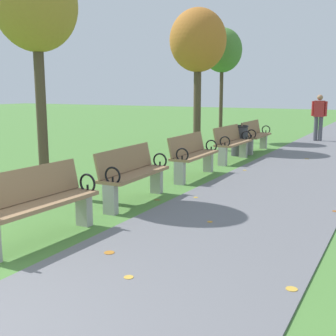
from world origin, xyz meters
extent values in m
cube|color=#93704C|center=(-0.45, 2.20, 0.47)|extent=(0.51, 1.62, 0.05)
cube|color=#93704C|center=(-0.64, 2.21, 0.70)|extent=(0.19, 1.60, 0.40)
cube|color=#A8A59E|center=(-0.42, 2.94, 0.23)|extent=(0.20, 0.13, 0.45)
torus|color=black|center=(-0.36, 2.95, 0.59)|extent=(0.27, 0.04, 0.27)
cylinder|color=black|center=(-0.36, 2.95, 0.51)|extent=(0.03, 0.03, 0.12)
cube|color=#93704C|center=(-0.45, 4.29, 0.47)|extent=(0.50, 1.62, 0.05)
cube|color=#93704C|center=(-0.64, 4.28, 0.70)|extent=(0.19, 1.60, 0.40)
cube|color=#A8A59E|center=(-0.42, 3.55, 0.23)|extent=(0.20, 0.13, 0.45)
cube|color=#A8A59E|center=(-0.48, 5.03, 0.23)|extent=(0.20, 0.13, 0.45)
torus|color=black|center=(-0.36, 3.53, 0.59)|extent=(0.27, 0.04, 0.27)
cylinder|color=black|center=(-0.36, 3.53, 0.51)|extent=(0.03, 0.03, 0.12)
torus|color=black|center=(-0.42, 5.05, 0.59)|extent=(0.27, 0.04, 0.27)
cylinder|color=black|center=(-0.42, 5.05, 0.51)|extent=(0.03, 0.03, 0.12)
cube|color=#93704C|center=(-0.45, 6.60, 0.47)|extent=(0.47, 1.61, 0.05)
cube|color=#93704C|center=(-0.64, 6.60, 0.70)|extent=(0.16, 1.60, 0.40)
cube|color=#A8A59E|center=(-0.43, 5.86, 0.23)|extent=(0.20, 0.12, 0.45)
cube|color=#A8A59E|center=(-0.47, 7.34, 0.23)|extent=(0.20, 0.12, 0.45)
torus|color=black|center=(-0.37, 5.84, 0.59)|extent=(0.27, 0.04, 0.27)
cylinder|color=black|center=(-0.37, 5.84, 0.51)|extent=(0.03, 0.03, 0.12)
torus|color=black|center=(-0.41, 7.36, 0.59)|extent=(0.27, 0.04, 0.27)
cylinder|color=black|center=(-0.41, 7.36, 0.51)|extent=(0.03, 0.03, 0.12)
cube|color=#93704C|center=(-0.45, 8.97, 0.47)|extent=(0.47, 1.61, 0.05)
cube|color=#93704C|center=(-0.64, 8.97, 0.70)|extent=(0.15, 1.60, 0.40)
cube|color=#A8A59E|center=(-0.46, 8.23, 0.23)|extent=(0.20, 0.12, 0.45)
cube|color=#A8A59E|center=(-0.44, 9.71, 0.23)|extent=(0.20, 0.12, 0.45)
torus|color=black|center=(-0.40, 8.21, 0.59)|extent=(0.27, 0.04, 0.27)
cylinder|color=black|center=(-0.40, 8.21, 0.51)|extent=(0.03, 0.03, 0.12)
torus|color=black|center=(-0.38, 9.73, 0.59)|extent=(0.27, 0.04, 0.27)
cylinder|color=black|center=(-0.38, 9.73, 0.51)|extent=(0.03, 0.03, 0.12)
cube|color=#93704C|center=(-0.45, 10.98, 0.47)|extent=(0.46, 1.60, 0.05)
cube|color=#93704C|center=(-0.64, 10.98, 0.70)|extent=(0.14, 1.60, 0.40)
cube|color=#A8A59E|center=(-0.44, 10.24, 0.23)|extent=(0.20, 0.12, 0.45)
cube|color=#A8A59E|center=(-0.46, 11.72, 0.23)|extent=(0.20, 0.12, 0.45)
torus|color=black|center=(-0.38, 10.22, 0.59)|extent=(0.27, 0.03, 0.27)
cylinder|color=black|center=(-0.38, 10.22, 0.51)|extent=(0.03, 0.03, 0.12)
torus|color=black|center=(-0.40, 11.74, 0.59)|extent=(0.27, 0.03, 0.27)
cylinder|color=black|center=(-0.40, 11.74, 0.51)|extent=(0.03, 0.03, 0.12)
cylinder|color=#4C3D2D|center=(-2.12, 3.98, 1.35)|extent=(0.17, 0.17, 2.70)
ellipsoid|color=olive|center=(-2.12, 3.98, 3.17)|extent=(1.35, 1.35, 1.49)
cylinder|color=#4C3D2D|center=(-2.26, 10.67, 1.33)|extent=(0.23, 0.23, 2.67)
ellipsoid|color=#B26B28|center=(-2.26, 10.67, 3.26)|extent=(1.69, 1.69, 1.86)
cylinder|color=#4C3D2D|center=(-2.36, 12.91, 1.33)|extent=(0.13, 0.13, 2.67)
ellipsoid|color=#477A33|center=(-2.36, 12.91, 3.14)|extent=(1.36, 1.36, 1.50)
cylinder|color=#4C4C56|center=(0.62, 14.52, 0.45)|extent=(0.14, 0.14, 0.85)
cylinder|color=#4C4C56|center=(0.78, 14.53, 0.45)|extent=(0.14, 0.14, 0.85)
cube|color=#B22D2D|center=(0.70, 14.52, 1.15)|extent=(0.34, 0.23, 0.56)
sphere|color=#9E7051|center=(0.70, 14.52, 1.54)|extent=(0.20, 0.20, 0.20)
cylinder|color=#B22D2D|center=(0.48, 14.52, 1.15)|extent=(0.09, 0.09, 0.52)
cylinder|color=#B22D2D|center=(0.92, 14.53, 1.15)|extent=(0.09, 0.09, 0.52)
cylinder|color=#38383D|center=(-0.65, 9.99, 0.40)|extent=(0.44, 0.44, 0.80)
torus|color=black|center=(-0.65, 9.99, 0.82)|extent=(0.48, 0.48, 0.04)
cylinder|color=#AD6B23|center=(-1.40, 10.90, 0.00)|extent=(0.11, 0.11, 0.00)
cylinder|color=gold|center=(-0.59, 7.85, 0.00)|extent=(0.13, 0.13, 0.00)
cylinder|color=gold|center=(1.05, 1.79, 0.02)|extent=(0.13, 0.13, 0.00)
cylinder|color=#93511E|center=(-2.09, 13.55, 0.00)|extent=(0.10, 0.10, 0.00)
cylinder|color=#AD6B23|center=(0.51, 2.23, 0.02)|extent=(0.16, 0.16, 0.00)
cylinder|color=gold|center=(0.24, 7.79, 0.02)|extent=(0.12, 0.12, 0.00)
cylinder|color=gold|center=(0.31, 4.99, 0.02)|extent=(0.10, 0.10, 0.00)
cylinder|color=#93511E|center=(2.51, 5.21, 0.02)|extent=(0.11, 0.11, 0.00)
cylinder|color=#93511E|center=(-0.72, 6.68, 0.00)|extent=(0.09, 0.09, 0.00)
cylinder|color=gold|center=(2.52, 2.28, 0.02)|extent=(0.12, 0.12, 0.00)
cylinder|color=brown|center=(1.17, 10.13, 0.02)|extent=(0.14, 0.14, 0.00)
cylinder|color=brown|center=(-0.23, 4.61, 0.00)|extent=(0.13, 0.13, 0.00)
cylinder|color=#BC842D|center=(-1.95, 12.59, 0.00)|extent=(0.12, 0.12, 0.00)
cylinder|color=#BC842D|center=(1.06, 3.83, 0.02)|extent=(0.10, 0.10, 0.00)
camera|label=1|loc=(3.27, -1.54, 1.83)|focal=46.50mm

